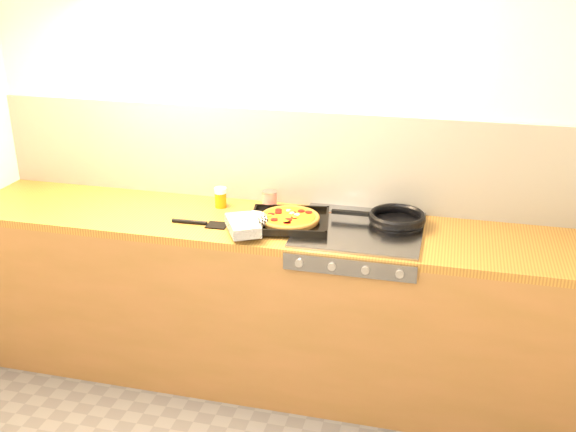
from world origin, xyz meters
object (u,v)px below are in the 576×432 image
(pizza_on_tray, at_px, (277,220))
(tomato_can, at_px, (270,201))
(frying_pan, at_px, (396,219))
(juice_glass, at_px, (221,197))

(pizza_on_tray, relative_size, tomato_can, 4.70)
(frying_pan, xyz_separation_m, tomato_can, (-0.65, 0.05, 0.01))
(pizza_on_tray, xyz_separation_m, juice_glass, (-0.36, 0.20, 0.01))
(frying_pan, bearing_deg, pizza_on_tray, -163.52)
(pizza_on_tray, distance_m, tomato_can, 0.23)
(frying_pan, distance_m, tomato_can, 0.65)
(pizza_on_tray, bearing_deg, frying_pan, 16.48)
(juice_glass, bearing_deg, tomato_can, 1.55)
(frying_pan, relative_size, tomato_can, 4.28)
(tomato_can, xyz_separation_m, juice_glass, (-0.26, -0.01, -0.00))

